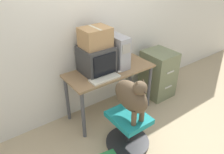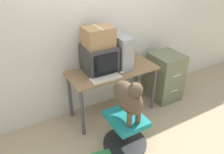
# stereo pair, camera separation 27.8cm
# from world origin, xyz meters

# --- Properties ---
(ground_plane) EXTENTS (12.00, 12.00, 0.00)m
(ground_plane) POSITION_xyz_m (0.00, 0.00, 0.00)
(ground_plane) COLOR tan
(wall_back) EXTENTS (8.00, 0.05, 2.60)m
(wall_back) POSITION_xyz_m (0.00, 0.64, 1.30)
(wall_back) COLOR silver
(wall_back) RESTS_ON ground_plane
(desk) EXTENTS (1.31, 0.57, 0.76)m
(desk) POSITION_xyz_m (0.00, 0.29, 0.65)
(desk) COLOR olive
(desk) RESTS_ON ground_plane
(crt_monitor) EXTENTS (0.42, 0.43, 0.38)m
(crt_monitor) POSITION_xyz_m (-0.19, 0.35, 0.95)
(crt_monitor) COLOR #383838
(crt_monitor) RESTS_ON desk
(pc_tower) EXTENTS (0.19, 0.44, 0.47)m
(pc_tower) POSITION_xyz_m (0.15, 0.34, 1.00)
(pc_tower) COLOR #99999E
(pc_tower) RESTS_ON desk
(keyboard) EXTENTS (0.42, 0.17, 0.03)m
(keyboard) POSITION_xyz_m (-0.22, 0.10, 0.78)
(keyboard) COLOR beige
(keyboard) RESTS_ON desk
(computer_mouse) EXTENTS (0.07, 0.05, 0.03)m
(computer_mouse) POSITION_xyz_m (0.05, 0.13, 0.78)
(computer_mouse) COLOR beige
(computer_mouse) RESTS_ON desk
(office_chair) EXTENTS (0.58, 0.58, 0.47)m
(office_chair) POSITION_xyz_m (-0.21, -0.40, 0.24)
(office_chair) COLOR #262628
(office_chair) RESTS_ON ground_plane
(dog) EXTENTS (0.23, 0.52, 0.59)m
(dog) POSITION_xyz_m (-0.21, -0.44, 0.78)
(dog) COLOR brown
(dog) RESTS_ON office_chair
(filing_cabinet) EXTENTS (0.46, 0.51, 0.81)m
(filing_cabinet) POSITION_xyz_m (0.98, 0.22, 0.41)
(filing_cabinet) COLOR #6B7251
(filing_cabinet) RESTS_ON ground_plane
(cardboard_box) EXTENTS (0.38, 0.31, 0.26)m
(cardboard_box) POSITION_xyz_m (-0.19, 0.35, 1.27)
(cardboard_box) COLOR #A87F51
(cardboard_box) RESTS_ON crt_monitor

